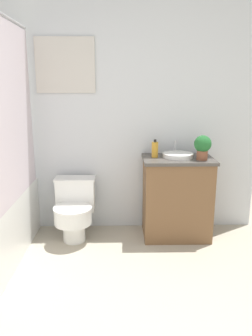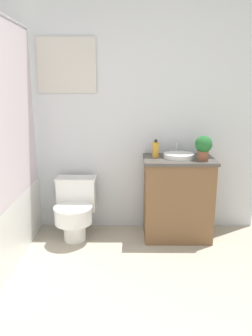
# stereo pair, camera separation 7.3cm
# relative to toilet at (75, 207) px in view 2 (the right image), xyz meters

# --- Properties ---
(wall_back) EXTENTS (3.36, 0.07, 2.50)m
(wall_back) POSITION_rel_toilet_xyz_m (0.15, 0.29, 0.95)
(wall_back) COLOR silver
(wall_back) RESTS_ON ground_plane
(toilet) EXTENTS (0.39, 0.51, 0.58)m
(toilet) POSITION_rel_toilet_xyz_m (0.00, 0.00, 0.00)
(toilet) COLOR white
(toilet) RESTS_ON ground_plane
(vanity) EXTENTS (0.67, 0.45, 0.80)m
(vanity) POSITION_rel_toilet_xyz_m (1.00, 0.02, 0.09)
(vanity) COLOR brown
(vanity) RESTS_ON ground_plane
(sink) EXTENTS (0.29, 0.33, 0.13)m
(sink) POSITION_rel_toilet_xyz_m (1.00, 0.05, 0.51)
(sink) COLOR white
(sink) RESTS_ON vanity
(soap_bottle) EXTENTS (0.06, 0.06, 0.17)m
(soap_bottle) POSITION_rel_toilet_xyz_m (0.78, 0.05, 0.56)
(soap_bottle) COLOR gold
(soap_bottle) RESTS_ON vanity
(potted_plant) EXTENTS (0.16, 0.16, 0.23)m
(potted_plant) POSITION_rel_toilet_xyz_m (1.20, -0.06, 0.62)
(potted_plant) COLOR brown
(potted_plant) RESTS_ON vanity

